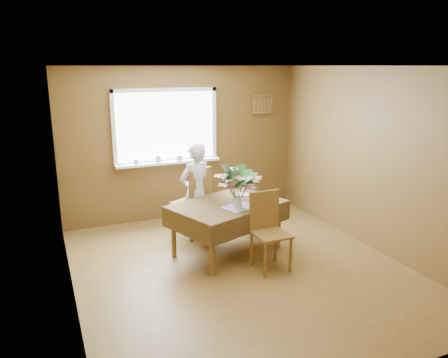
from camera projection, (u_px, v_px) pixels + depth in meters
name	position (u px, v px, depth m)	size (l,w,h in m)	color
floor	(241.00, 269.00, 5.53)	(4.50, 4.50, 0.00)	brown
ceiling	(243.00, 66.00, 4.90)	(4.50, 4.50, 0.00)	white
wall_back	(184.00, 144.00, 7.22)	(4.00, 4.00, 0.00)	brown
wall_front	(373.00, 241.00, 3.22)	(4.00, 4.00, 0.00)	brown
wall_left	(65.00, 192.00, 4.46)	(4.50, 4.50, 0.00)	brown
wall_right	(374.00, 160.00, 5.98)	(4.50, 4.50, 0.00)	brown
window_assembly	(167.00, 138.00, 7.03)	(1.72, 0.20, 1.22)	white
spoon_rack	(263.00, 104.00, 7.59)	(0.44, 0.05, 0.33)	brown
dining_table	(227.00, 209.00, 5.89)	(1.70, 1.43, 0.71)	brown
chair_far	(195.00, 200.00, 6.46)	(0.61, 0.61, 1.06)	brown
chair_near	(268.00, 227.00, 5.49)	(0.42, 0.42, 0.98)	brown
seated_woman	(196.00, 192.00, 6.33)	(0.53, 0.35, 1.44)	white
flower_bouquet	(238.00, 184.00, 5.60)	(0.57, 0.57, 0.49)	white
side_plate	(242.00, 195.00, 6.24)	(0.22, 0.22, 0.01)	white
table_knife	(248.00, 202.00, 5.88)	(0.02, 0.20, 0.00)	silver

